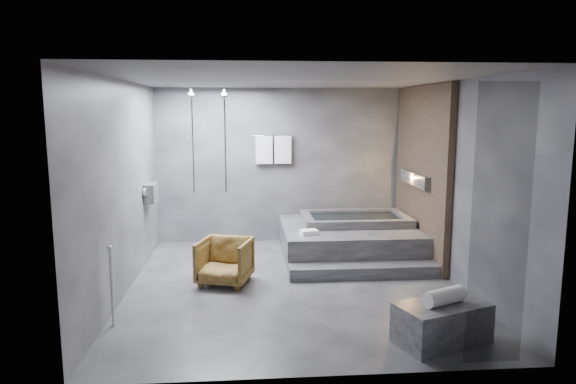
{
  "coord_description": "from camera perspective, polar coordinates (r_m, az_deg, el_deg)",
  "views": [
    {
      "loc": [
        -0.63,
        -6.81,
        2.4
      ],
      "look_at": [
        -0.06,
        0.3,
        1.26
      ],
      "focal_mm": 32.0,
      "sensor_mm": 36.0,
      "label": 1
    }
  ],
  "objects": [
    {
      "name": "room",
      "position": [
        7.16,
        3.65,
        3.68
      ],
      "size": [
        5.0,
        5.04,
        2.82
      ],
      "color": "#2D2D2F",
      "rests_on": "ground"
    },
    {
      "name": "rolled_towel",
      "position": [
        5.61,
        16.99,
        -11.03
      ],
      "size": [
        0.5,
        0.35,
        0.17
      ],
      "primitive_type": "cylinder",
      "rotation": [
        0.0,
        1.57,
        0.43
      ],
      "color": "white",
      "rests_on": "concrete_bench"
    },
    {
      "name": "concrete_bench",
      "position": [
        5.73,
        16.72,
        -13.79
      ],
      "size": [
        1.06,
        0.81,
        0.42
      ],
      "primitive_type": "cube",
      "rotation": [
        0.0,
        0.0,
        0.35
      ],
      "color": "#373639",
      "rests_on": "ground"
    },
    {
      "name": "tub_deck",
      "position": [
        8.7,
        6.7,
        -5.31
      ],
      "size": [
        2.2,
        2.0,
        0.5
      ],
      "primitive_type": "cube",
      "color": "#323234",
      "rests_on": "ground"
    },
    {
      "name": "tub_step",
      "position": [
        7.64,
        8.42,
        -8.65
      ],
      "size": [
        2.2,
        0.36,
        0.18
      ],
      "primitive_type": "cube",
      "color": "#323234",
      "rests_on": "ground"
    },
    {
      "name": "deck_towel",
      "position": [
        7.97,
        2.34,
        -4.49
      ],
      "size": [
        0.3,
        0.25,
        0.07
      ],
      "primitive_type": "cube",
      "rotation": [
        0.0,
        0.0,
        0.22
      ],
      "color": "white",
      "rests_on": "tub_deck"
    },
    {
      "name": "driftwood_chair",
      "position": [
        7.27,
        -7.06,
        -7.65
      ],
      "size": [
        0.85,
        0.86,
        0.63
      ],
      "primitive_type": "imported",
      "rotation": [
        0.0,
        0.0,
        -0.29
      ],
      "color": "#453011",
      "rests_on": "ground"
    }
  ]
}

